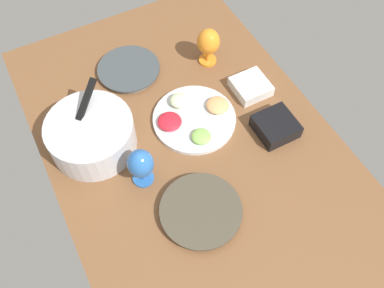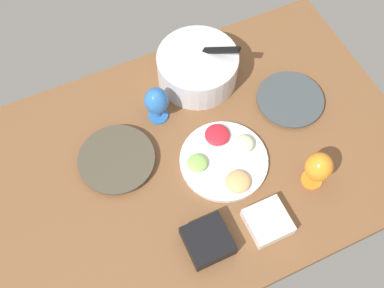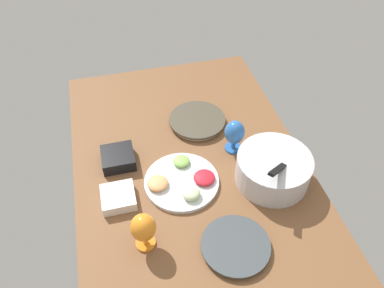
{
  "view_description": "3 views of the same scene",
  "coord_description": "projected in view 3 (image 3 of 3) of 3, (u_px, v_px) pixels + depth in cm",
  "views": [
    {
      "loc": [
        -75.52,
        38.91,
        132.81
      ],
      "look_at": [
        -4.65,
        1.7,
        6.97
      ],
      "focal_mm": 38.92,
      "sensor_mm": 36.0,
      "label": 1
    },
    {
      "loc": [
        -33.19,
        -69.01,
        152.61
      ],
      "look_at": [
        -0.45,
        1.89,
        6.97
      ],
      "focal_mm": 43.12,
      "sensor_mm": 36.0,
      "label": 2
    },
    {
      "loc": [
        111.6,
        -27.55,
        131.57
      ],
      "look_at": [
        -6.67,
        2.22,
        6.97
      ],
      "focal_mm": 35.99,
      "sensor_mm": 36.0,
      "label": 3
    }
  ],
  "objects": [
    {
      "name": "mixing_bowl",
      "position": [
        273.0,
        168.0,
        1.64
      ],
      "size": [
        31.88,
        31.88,
        20.77
      ],
      "color": "silver",
      "rests_on": "ground_plane"
    },
    {
      "name": "hurricane_glass_orange",
      "position": [
        143.0,
        229.0,
        1.39
      ],
      "size": [
        9.6,
        9.6,
        16.93
      ],
      "color": "orange",
      "rests_on": "ground_plane"
    },
    {
      "name": "square_bowl_black",
      "position": [
        118.0,
        157.0,
        1.74
      ],
      "size": [
        14.55,
        14.55,
        5.87
      ],
      "color": "black",
      "rests_on": "ground_plane"
    },
    {
      "name": "square_bowl_white",
      "position": [
        118.0,
        197.0,
        1.59
      ],
      "size": [
        13.83,
        13.83,
        4.57
      ],
      "color": "white",
      "rests_on": "ground_plane"
    },
    {
      "name": "fruit_platter",
      "position": [
        182.0,
        181.0,
        1.66
      ],
      "size": [
        32.51,
        32.51,
        5.4
      ],
      "color": "silver",
      "rests_on": "ground_plane"
    },
    {
      "name": "ground_plane",
      "position": [
        191.0,
        169.0,
        1.76
      ],
      "size": [
        160.0,
        104.0,
        4.0
      ],
      "primitive_type": "cube",
      "color": "brown"
    },
    {
      "name": "dinner_plate_right",
      "position": [
        236.0,
        246.0,
        1.45
      ],
      "size": [
        26.35,
        26.35,
        2.43
      ],
      "color": "silver",
      "rests_on": "ground_plane"
    },
    {
      "name": "hurricane_glass_blue",
      "position": [
        234.0,
        133.0,
        1.75
      ],
      "size": [
        9.23,
        9.23,
        16.65
      ],
      "color": "#2C67B9",
      "rests_on": "ground_plane"
    },
    {
      "name": "dinner_plate_left",
      "position": [
        197.0,
        121.0,
        1.93
      ],
      "size": [
        28.19,
        28.19,
        3.02
      ],
      "color": "beige",
      "rests_on": "ground_plane"
    }
  ]
}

